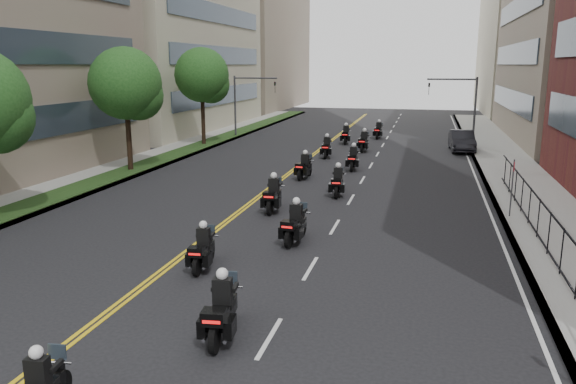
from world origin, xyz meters
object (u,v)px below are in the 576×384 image
(motorcycle_4, at_px, (273,196))
(motorcycle_9, at_px, (364,142))
(motorcycle_1, at_px, (222,311))
(motorcycle_3, at_px, (295,225))
(motorcycle_6, at_px, (304,167))
(motorcycle_2, at_px, (203,250))
(motorcycle_11, at_px, (379,131))
(motorcycle_7, at_px, (353,159))
(motorcycle_10, at_px, (346,135))
(motorcycle_5, at_px, (338,183))
(parked_sedan, at_px, (462,141))
(motorcycle_8, at_px, (327,148))

(motorcycle_4, bearing_deg, motorcycle_9, 80.89)
(motorcycle_1, relative_size, motorcycle_4, 0.98)
(motorcycle_3, bearing_deg, motorcycle_9, 95.08)
(motorcycle_3, distance_m, motorcycle_6, 12.23)
(motorcycle_2, distance_m, motorcycle_3, 4.17)
(motorcycle_3, bearing_deg, motorcycle_11, 94.30)
(motorcycle_6, distance_m, motorcycle_7, 4.26)
(motorcycle_1, distance_m, motorcycle_10, 35.42)
(motorcycle_5, xyz_separation_m, motorcycle_10, (-2.37, 19.38, 0.03))
(motorcycle_2, xyz_separation_m, motorcycle_10, (0.28, 30.97, 0.07))
(motorcycle_10, relative_size, parked_sedan, 0.50)
(motorcycle_4, height_order, motorcycle_7, motorcycle_4)
(motorcycle_2, distance_m, motorcycle_6, 15.49)
(motorcycle_8, bearing_deg, motorcycle_11, 73.62)
(motorcycle_4, bearing_deg, motorcycle_5, 55.04)
(motorcycle_3, xyz_separation_m, motorcycle_5, (0.34, 8.12, -0.01))
(motorcycle_8, bearing_deg, motorcycle_3, -86.63)
(motorcycle_2, relative_size, parked_sedan, 0.45)
(motorcycle_7, relative_size, motorcycle_10, 0.98)
(motorcycle_2, distance_m, motorcycle_10, 30.97)
(motorcycle_7, distance_m, motorcycle_11, 16.08)
(motorcycle_1, height_order, motorcycle_9, motorcycle_9)
(motorcycle_1, height_order, motorcycle_7, motorcycle_1)
(motorcycle_1, xyz_separation_m, motorcycle_8, (-2.32, 27.80, -0.01))
(motorcycle_11, bearing_deg, parked_sedan, -37.32)
(motorcycle_6, relative_size, motorcycle_8, 0.97)
(motorcycle_2, xyz_separation_m, parked_sedan, (9.64, 28.97, 0.17))
(motorcycle_3, relative_size, motorcycle_11, 1.00)
(motorcycle_1, relative_size, motorcycle_6, 1.05)
(motorcycle_11, relative_size, parked_sedan, 0.48)
(motorcycle_2, xyz_separation_m, motorcycle_8, (-0.02, 23.42, 0.05))
(parked_sedan, bearing_deg, motorcycle_8, -153.08)
(motorcycle_8, bearing_deg, motorcycle_6, -92.80)
(motorcycle_4, height_order, motorcycle_10, motorcycle_4)
(motorcycle_3, distance_m, motorcycle_10, 27.57)
(motorcycle_3, xyz_separation_m, motorcycle_7, (0.17, 15.51, 0.00))
(motorcycle_9, height_order, motorcycle_10, motorcycle_9)
(motorcycle_9, xyz_separation_m, motorcycle_11, (0.42, 8.14, -0.04))
(parked_sedan, bearing_deg, motorcycle_1, -105.40)
(motorcycle_7, height_order, parked_sedan, motorcycle_7)
(motorcycle_1, relative_size, parked_sedan, 0.49)
(motorcycle_1, xyz_separation_m, motorcycle_10, (-2.02, 35.36, 0.00))
(motorcycle_2, relative_size, motorcycle_10, 0.90)
(motorcycle_10, bearing_deg, parked_sedan, -15.16)
(motorcycle_2, relative_size, motorcycle_11, 0.93)
(motorcycle_4, relative_size, motorcycle_8, 1.04)
(motorcycle_3, distance_m, motorcycle_11, 31.59)
(motorcycle_1, height_order, motorcycle_8, motorcycle_1)
(motorcycle_3, bearing_deg, motorcycle_6, 105.64)
(motorcycle_2, height_order, motorcycle_6, motorcycle_6)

